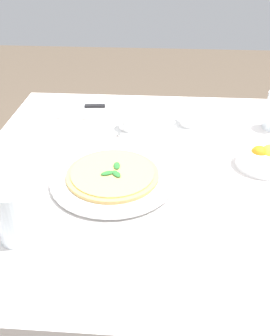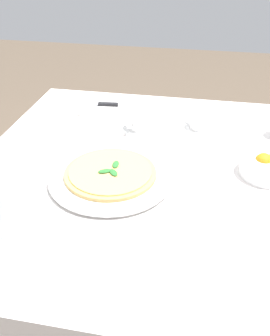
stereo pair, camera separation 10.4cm
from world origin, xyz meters
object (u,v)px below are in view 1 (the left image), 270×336
pizza_plate (112,178)px  dinner_knife (81,106)px  pizza (112,174)px  citrus_bowl (263,158)px  coffee_cup_center_back (130,121)px  napkin_folded (82,110)px  coffee_cup_far_left (190,118)px  water_glass_far_right (13,219)px

pizza_plate → dinner_knife: size_ratio=1.71×
pizza_plate → pizza: pizza is taller
pizza → citrus_bowl: (-0.42, -0.11, 0.00)m
coffee_cup_center_back → napkin_folded: 0.23m
pizza → coffee_cup_center_back: coffee_cup_center_back is taller
dinner_knife → citrus_bowl: 0.68m
pizza → coffee_cup_far_left: size_ratio=1.91×
napkin_folded → dinner_knife: 0.01m
dinner_knife → water_glass_far_right: bearing=83.4°
pizza_plate → dinner_knife: bearing=-68.9°
pizza_plate → coffee_cup_far_left: coffee_cup_far_left is taller
water_glass_far_right → napkin_folded: 0.68m
pizza_plate → coffee_cup_center_back: 0.31m
coffee_cup_far_left → dinner_knife: 0.40m
coffee_cup_far_left → water_glass_far_right: (0.41, 0.59, 0.03)m
pizza → water_glass_far_right: 0.30m
coffee_cup_center_back → napkin_folded: coffee_cup_center_back is taller
water_glass_far_right → dinner_knife: water_glass_far_right is taller
coffee_cup_center_back → coffee_cup_far_left: 0.21m
pizza_plate → dinner_knife: (0.17, -0.44, 0.01)m
pizza → citrus_bowl: 0.44m
pizza → dinner_knife: size_ratio=1.27×
coffee_cup_far_left → napkin_folded: size_ratio=0.58×
napkin_folded → citrus_bowl: citrus_bowl is taller
napkin_folded → dinner_knife: dinner_knife is taller
pizza → water_glass_far_right: (0.18, 0.23, 0.03)m
napkin_folded → pizza: bearing=112.1°
pizza_plate → napkin_folded: size_ratio=1.50×
citrus_bowl → napkin_folded: bearing=-29.3°
pizza_plate → coffee_cup_center_back: (-0.02, -0.31, 0.02)m
pizza → napkin_folded: pizza is taller
coffee_cup_center_back → water_glass_far_right: 0.58m
pizza → citrus_bowl: bearing=-165.3°
pizza → napkin_folded: (0.17, -0.44, -0.01)m
pizza_plate → pizza: (-0.00, -0.00, 0.01)m
dinner_knife → citrus_bowl: size_ratio=1.31×
citrus_bowl → pizza: bearing=14.7°
pizza → dinner_knife: 0.47m
pizza_plate → citrus_bowl: 0.44m
pizza_plate → water_glass_far_right: (0.18, 0.23, 0.04)m
water_glass_far_right → dinner_knife: size_ratio=0.65×
water_glass_far_right → dinner_knife: bearing=-91.2°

